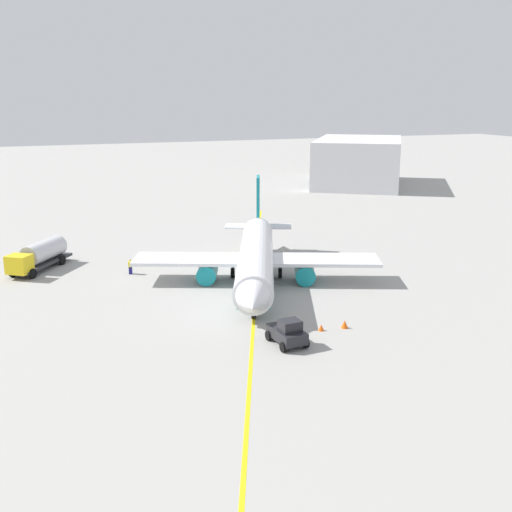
% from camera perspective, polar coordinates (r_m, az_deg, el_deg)
% --- Properties ---
extents(ground_plane, '(400.00, 400.00, 0.00)m').
position_cam_1_polar(ground_plane, '(65.21, 0.00, -2.55)').
color(ground_plane, '#9E9B96').
extents(airplane, '(31.89, 26.09, 9.58)m').
position_cam_1_polar(airplane, '(64.97, 0.01, -0.21)').
color(airplane, white).
rests_on(airplane, ground).
extents(fuel_tanker, '(9.22, 7.59, 3.15)m').
position_cam_1_polar(fuel_tanker, '(74.02, -19.57, 0.07)').
color(fuel_tanker, '#2D2D33').
rests_on(fuel_tanker, ground).
extents(pushback_tug, '(3.73, 2.53, 2.20)m').
position_cam_1_polar(pushback_tug, '(49.38, 2.97, -7.14)').
color(pushback_tug, '#232328').
rests_on(pushback_tug, ground).
extents(refueling_worker, '(0.61, 0.52, 1.71)m').
position_cam_1_polar(refueling_worker, '(69.78, -11.62, -0.99)').
color(refueling_worker, navy).
rests_on(refueling_worker, ground).
extents(safety_cone_nose, '(0.50, 0.50, 0.55)m').
position_cam_1_polar(safety_cone_nose, '(52.64, 6.09, -6.64)').
color(safety_cone_nose, '#F2590F').
rests_on(safety_cone_nose, ground).
extents(safety_cone_wingtip, '(0.62, 0.62, 0.69)m').
position_cam_1_polar(safety_cone_wingtip, '(53.44, 8.25, -6.30)').
color(safety_cone_wingtip, '#F2590F').
rests_on(safety_cone_wingtip, ground).
extents(distant_hangar, '(33.66, 30.72, 10.09)m').
position_cam_1_polar(distant_hangar, '(139.23, 9.52, 8.65)').
color(distant_hangar, silver).
rests_on(distant_hangar, ground).
extents(taxi_line_marking, '(78.18, 31.99, 0.01)m').
position_cam_1_polar(taxi_line_marking, '(65.21, 0.00, -2.54)').
color(taxi_line_marking, yellow).
rests_on(taxi_line_marking, ground).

